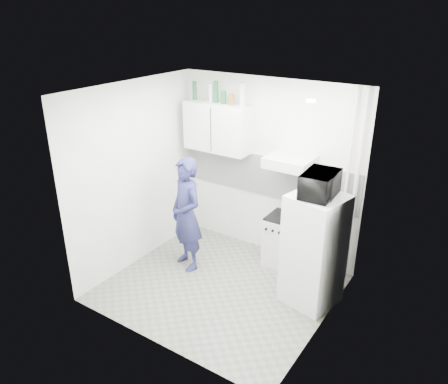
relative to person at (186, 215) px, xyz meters
The scene contains 23 objects.
floor 1.09m from the person, 16.56° to the right, with size 2.80×2.80×0.00m, color #5A5A53.
ceiling 1.93m from the person, 16.56° to the right, with size 2.80×2.80×0.00m, color white.
wall_back 1.34m from the person, 56.51° to the left, with size 2.80×2.80×0.00m, color white.
wall_left 0.88m from the person, 163.83° to the right, with size 2.60×2.60×0.00m, color white.
wall_right 2.16m from the person, ahead, with size 2.60×2.60×0.00m, color white.
person is the anchor object (origin of this frame).
stove 1.43m from the person, 35.75° to the left, with size 0.46×0.46×0.73m, color silver.
fridge 1.81m from the person, ahead, with size 0.60×0.60×1.45m, color silver.
stove_top 1.36m from the person, 35.75° to the left, with size 0.44×0.44×0.03m, color black.
saucepan 1.44m from the person, 36.31° to the left, with size 0.19×0.19×0.10m, color silver.
microwave 1.97m from the person, ahead, with size 0.36×0.52×0.29m, color black.
bottle_a 1.81m from the person, 118.06° to the left, with size 0.06×0.06×0.27m, color #144C1E.
bottle_c 1.76m from the person, 101.75° to the left, with size 0.06×0.06×0.26m, color #B2B7BC.
bottle_d 1.77m from the person, 95.88° to the left, with size 0.07×0.07×0.30m, color #144C1E.
canister_a 1.71m from the person, 87.08° to the left, with size 0.07×0.07×0.17m, color #144C1E.
canister_b 1.71m from the person, 78.64° to the left, with size 0.07×0.07×0.14m, color brown.
bottle_e 1.81m from the person, 68.10° to the left, with size 0.08×0.08×0.32m, color #B2B7BC.
upper_cabinet 1.35m from the person, 93.87° to the left, with size 1.00×0.35×0.70m, color silver.
range_hood 1.58m from the person, 34.85° to the left, with size 0.60×0.50×0.14m, color silver.
backsplash 1.30m from the person, 56.13° to the left, with size 2.74×0.03×0.60m, color white.
pipe_a 2.27m from the person, 25.85° to the left, with size 0.05×0.05×2.60m, color silver.
pipe_b 2.16m from the person, 27.27° to the left, with size 0.04×0.04×2.60m, color silver.
ceiling_spot_fixture 2.44m from the person, ahead, with size 0.10×0.10×0.02m, color white.
Camera 1 is at (2.72, -4.02, 3.47)m, focal length 35.00 mm.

